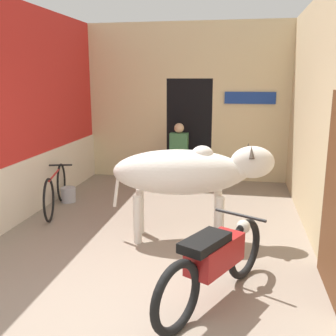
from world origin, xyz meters
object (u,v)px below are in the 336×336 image
object	(u,v)px
motorcycle_near	(215,260)
plastic_stool	(162,170)
shopkeeper_seated	(179,152)
cow	(189,172)
bucket	(68,195)
bicycle	(56,190)

from	to	relation	value
motorcycle_near	plastic_stool	world-z (taller)	motorcycle_near
shopkeeper_seated	cow	bearing A→B (deg)	-78.39
plastic_stool	shopkeeper_seated	bearing A→B (deg)	-26.65
shopkeeper_seated	bucket	size ratio (longest dim) A/B	4.86
bucket	plastic_stool	bearing A→B (deg)	51.87
cow	shopkeeper_seated	world-z (taller)	cow
motorcycle_near	shopkeeper_seated	xyz separation A→B (m)	(-1.03, 4.29, 0.23)
cow	plastic_stool	xyz separation A→B (m)	(-0.95, 2.97, -0.69)
plastic_stool	cow	bearing A→B (deg)	-72.19
shopkeeper_seated	plastic_stool	xyz separation A→B (m)	(-0.38, 0.19, -0.43)
bicycle	shopkeeper_seated	size ratio (longest dim) A/B	1.32
shopkeeper_seated	bucket	distance (m)	2.39
shopkeeper_seated	plastic_stool	world-z (taller)	shopkeeper_seated
plastic_stool	bucket	world-z (taller)	plastic_stool
bicycle	shopkeeper_seated	bearing A→B (deg)	48.98
motorcycle_near	shopkeeper_seated	world-z (taller)	shopkeeper_seated
cow	motorcycle_near	xyz separation A→B (m)	(0.46, -1.51, -0.49)
bicycle	bucket	bearing A→B (deg)	89.81
motorcycle_near	shopkeeper_seated	bearing A→B (deg)	103.50
bucket	shopkeeper_seated	bearing A→B (deg)	41.47
bucket	motorcycle_near	bearing A→B (deg)	-44.75
cow	bicycle	world-z (taller)	cow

